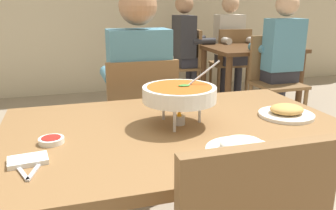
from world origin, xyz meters
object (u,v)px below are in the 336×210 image
Objects in this scene: dining_table_far at (251,58)px; patron_bg_left at (230,41)px; diner_main at (138,83)px; patron_bg_right at (281,52)px; curry_bowl at (179,94)px; rice_plate at (241,148)px; chair_diner_main at (140,121)px; dining_table_main at (178,148)px; chair_bg_left at (231,59)px; patron_bg_middle at (187,42)px; appetizer_plate at (286,112)px; sauce_dish at (51,140)px; chair_bg_middle at (187,61)px; chair_bg_right at (273,76)px.

dining_table_far is 0.76× the size of patron_bg_left.
patron_bg_right is (1.64, 0.96, 0.00)m from diner_main.
patron_bg_left is at bearing 51.65° from diner_main.
curry_bowl is 0.25× the size of patron_bg_left.
rice_plate is (0.11, -0.34, -0.11)m from curry_bowl.
chair_diner_main reaches higher than rice_plate.
chair_bg_left is (1.66, 2.83, -0.13)m from dining_table_main.
curry_bowl reaches higher than dining_table_far.
dining_table_far is 0.81m from patron_bg_middle.
diner_main is 5.46× the size of appetizer_plate.
diner_main is 0.94m from appetizer_plate.
rice_plate reaches higher than sauce_dish.
chair_diner_main and chair_bg_middle have the same top height.
dining_table_far is 0.76× the size of patron_bg_right.
sauce_dish is (-0.50, -0.06, -0.12)m from curry_bowl.
patron_bg_left is at bearing 60.07° from curry_bowl.
patron_bg_left is at bearing 68.24° from appetizer_plate.
curry_bowl is 2.80m from dining_table_far.
dining_table_far is (1.14, 2.31, -0.15)m from appetizer_plate.
chair_bg_right is 0.69× the size of patron_bg_left.
sauce_dish is (-0.61, 0.27, -0.01)m from rice_plate.
chair_bg_left and chair_bg_right have the same top height.
dining_table_far is 1.11× the size of chair_bg_right.
diner_main is (0.00, 0.79, 0.11)m from dining_table_main.
curry_bowl is at bearing -119.93° from patron_bg_left.
appetizer_plate is 0.18× the size of patron_bg_left.
diner_main is (0.00, 0.03, 0.24)m from chair_diner_main.
dining_table_far is (1.52, 2.61, -0.15)m from rice_plate.
patron_bg_middle reaches higher than chair_bg_middle.
appetizer_plate is 0.18× the size of patron_bg_right.
appetizer_plate is (0.49, -0.04, -0.11)m from curry_bowl.
curry_bowl is 0.52m from sauce_dish.
chair_diner_main is 2.65m from chair_bg_left.
diner_main is at bearing -137.27° from dining_table_far.
diner_main is 0.96m from sauce_dish.
chair_bg_right is at bearing -93.71° from chair_bg_left.
curry_bowl reaches higher than chair_diner_main.
chair_diner_main reaches higher than dining_table_far.
appetizer_plate is 2.89m from patron_bg_middle.
curry_bowl is 0.25× the size of patron_bg_right.
chair_bg_right is 0.24m from patron_bg_right.
curry_bowl is at bearing 66.72° from dining_table_main.
chair_diner_main is 0.69× the size of diner_main.
patron_bg_right is (2.13, 1.78, 0.00)m from sauce_dish.
chair_bg_left is at bearing 67.80° from appetizer_plate.
diner_main is 2.34m from chair_bg_middle.
chair_bg_left is at bearing -0.02° from patron_bg_middle.
curry_bowl is 0.37× the size of chair_bg_right.
rice_plate is at bearing -106.39° from patron_bg_middle.
curry_bowl is 1.39× the size of rice_plate.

